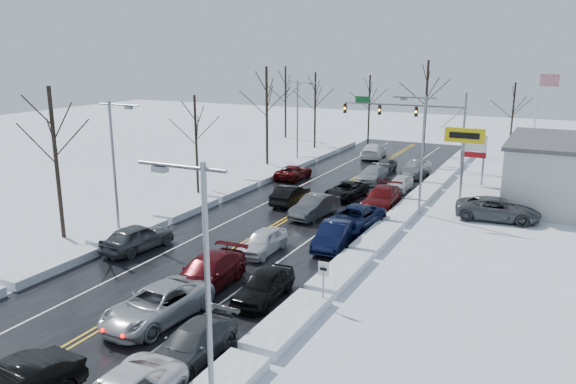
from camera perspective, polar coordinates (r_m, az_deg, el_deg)
The scene contains 42 objects.
ground at distance 38.00m, azimuth -3.13°, elevation -4.47°, with size 160.00×160.00×0.00m, color silver.
road_surface at distance 39.66m, azimuth -1.70°, elevation -3.64°, with size 14.00×84.00×0.01m, color black.
snow_bank_left at distance 43.62m, azimuth -10.55°, elevation -2.22°, with size 1.80×72.00×0.52m, color white.
snow_bank_right at distance 36.87m, azimuth 8.82°, elevation -5.22°, with size 1.80×72.00×0.52m, color white.
traffic_signal_mast at distance 61.34m, azimuth 12.82°, elevation 7.62°, with size 13.28×0.39×8.00m.
tires_plus_sign at distance 48.36m, azimuth 17.47°, elevation 5.03°, with size 3.20×0.34×6.00m.
used_vehicles_sign at distance 54.49m, azimuth 18.38°, elevation 4.15°, with size 2.20×0.22×4.65m.
speed_limit_sign at distance 27.30m, azimuth 3.63°, elevation -8.52°, with size 0.55×0.09×2.35m.
flagpole at distance 61.63m, azimuth 24.02°, elevation 7.20°, with size 1.87×1.20×10.00m.
streetlight_se at distance 17.73m, azimuth -8.73°, elevation -8.73°, with size 3.20×0.25×9.00m.
streetlight_ne at distance 42.90m, azimuth 13.27°, elevation 4.64°, with size 3.20×0.25×9.00m.
streetlight_sw at distance 38.40m, azimuth -17.11°, elevation 3.30°, with size 3.20×0.25×9.00m.
streetlight_nw at distance 61.52m, azimuth 1.13°, elevation 7.83°, with size 3.20×0.25×9.00m.
tree_left_b at distance 39.08m, azimuth -22.74°, elevation 5.50°, with size 4.00×4.00×10.00m.
tree_left_c at distance 48.83m, azimuth -9.37°, elevation 6.71°, with size 3.40×3.40×8.50m.
tree_left_d at distance 60.86m, azimuth -2.18°, elevation 9.66°, with size 4.20×4.20×10.50m.
tree_left_e at distance 71.49m, azimuth 2.78°, elevation 9.78°, with size 3.80×3.80×9.50m.
tree_far_a at distance 79.94m, azimuth -0.26°, elevation 10.51°, with size 4.00×4.00×10.00m.
tree_far_b at distance 76.32m, azimuth 8.28°, elevation 9.67°, with size 3.60×3.60×9.00m.
tree_far_c at distance 72.16m, azimuth 13.94°, elevation 10.26°, with size 4.40×4.40×11.00m.
tree_far_d at distance 72.26m, azimuth 21.95°, elevation 8.27°, with size 3.40×3.40×8.50m.
queued_car_2 at distance 27.36m, azimuth -13.06°, elevation -12.59°, with size 2.67×5.78×1.61m, color #A0A2A7.
queued_car_3 at distance 30.35m, azimuth -8.17°, elevation -9.58°, with size 2.33×5.73×1.66m, color #4A090F.
queued_car_4 at distance 34.95m, azimuth -2.56°, elevation -6.17°, with size 1.73×4.29×1.46m, color silver.
queued_car_5 at distance 42.24m, azimuth 2.71°, elevation -2.53°, with size 1.74×4.98×1.64m, color #3D3F42.
queued_car_6 at distance 47.71m, azimuth 5.91°, elevation -0.63°, with size 2.31×5.00×1.39m, color black.
queued_car_7 at distance 53.89m, azimuth 8.55°, elevation 1.02°, with size 2.05×5.04×1.46m, color gray.
queued_car_8 at distance 58.34m, azimuth 9.78°, elevation 1.98°, with size 1.64×4.06×1.38m, color #3C3E40.
queued_car_11 at distance 24.08m, azimuth -9.64°, elevation -16.37°, with size 1.95×4.79×1.39m, color #3A3D3F.
queued_car_12 at distance 28.72m, azimuth -2.48°, elevation -10.87°, with size 1.83×4.54×1.55m, color black.
queued_car_13 at distance 35.95m, azimuth 4.66°, elevation -5.61°, with size 1.68×4.83×1.59m, color black.
queued_car_14 at distance 39.49m, azimuth 6.71°, elevation -3.82°, with size 2.70×5.86×1.63m, color black.
queued_car_15 at distance 45.27m, azimuth 9.49°, elevation -1.57°, with size 2.30×5.65×1.64m, color #540B0D.
queued_car_16 at distance 51.04m, azimuth 11.33°, elevation 0.15°, with size 1.60×3.97×1.35m, color silver.
queued_car_17 at distance 56.94m, azimuth 12.88°, elevation 1.53°, with size 1.68×4.80×1.58m, color #434649.
oncoming_car_0 at distance 45.73m, azimuth 0.26°, elevation -1.21°, with size 1.65×4.72×1.56m, color black.
oncoming_car_1 at distance 54.60m, azimuth 0.58°, elevation 1.35°, with size 2.23×4.83×1.34m, color #46090A.
oncoming_car_2 at distance 65.96m, azimuth 8.68°, elevation 3.44°, with size 2.38×5.86×1.70m, color white.
oncoming_car_3 at distance 36.60m, azimuth -14.96°, elevation -5.70°, with size 1.99×4.95×1.69m, color #434649.
parked_car_0 at distance 44.23m, azimuth 20.43°, elevation -2.67°, with size 2.75×5.97×1.66m, color #45484B.
parked_car_1 at distance 47.50m, azimuth 24.52°, elevation -1.94°, with size 2.03×5.00×1.45m, color #44474A.
parked_car_2 at distance 53.24m, azimuth 22.78°, elevation -0.12°, with size 2.02×5.02×1.71m, color black.
Camera 1 is at (17.87, -31.25, 12.18)m, focal length 35.00 mm.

